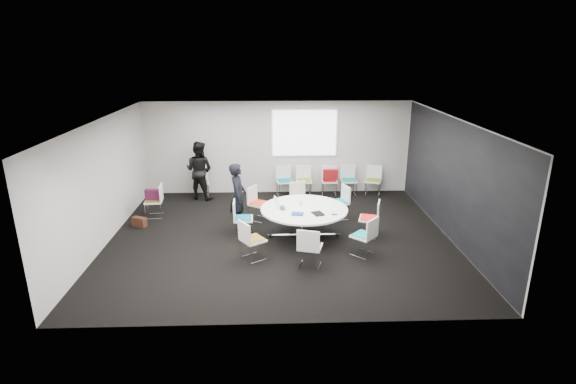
{
  "coord_description": "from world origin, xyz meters",
  "views": [
    {
      "loc": [
        -0.16,
        -9.83,
        4.34
      ],
      "look_at": [
        0.2,
        0.4,
        1.0
      ],
      "focal_mm": 28.0,
      "sensor_mm": 36.0,
      "label": 1
    }
  ],
  "objects_px": {
    "laptop": "(284,208)",
    "brown_bag": "(139,222)",
    "chair_ring_f": "(253,247)",
    "chair_back_c": "(329,186)",
    "chair_ring_b": "(339,208)",
    "chair_spare_left": "(155,207)",
    "chair_back_d": "(349,186)",
    "maroon_bag": "(153,195)",
    "person_main": "(238,196)",
    "cup": "(301,203)",
    "chair_back_e": "(373,186)",
    "chair_person_back": "(201,188)",
    "chair_ring_g": "(310,254)",
    "chair_back_b": "(304,186)",
    "person_back": "(199,170)",
    "chair_ring_c": "(301,205)",
    "chair_back_a": "(284,186)",
    "chair_ring_e": "(243,225)",
    "chair_ring_h": "(364,243)",
    "conference_table": "(304,217)",
    "chair_ring_d": "(259,210)"
  },
  "relations": [
    {
      "from": "chair_back_b",
      "to": "chair_back_c",
      "type": "distance_m",
      "value": 0.77
    },
    {
      "from": "chair_back_c",
      "to": "cup",
      "type": "relative_size",
      "value": 9.78
    },
    {
      "from": "conference_table",
      "to": "laptop",
      "type": "height_order",
      "value": "laptop"
    },
    {
      "from": "chair_ring_b",
      "to": "chair_back_a",
      "type": "distance_m",
      "value": 2.42
    },
    {
      "from": "chair_back_a",
      "to": "chair_ring_e",
      "type": "bearing_deg",
      "value": 61.32
    },
    {
      "from": "chair_ring_b",
      "to": "brown_bag",
      "type": "bearing_deg",
      "value": 74.23
    },
    {
      "from": "chair_back_e",
      "to": "chair_spare_left",
      "type": "distance_m",
      "value": 6.39
    },
    {
      "from": "chair_ring_c",
      "to": "chair_person_back",
      "type": "distance_m",
      "value": 3.34
    },
    {
      "from": "chair_person_back",
      "to": "chair_spare_left",
      "type": "bearing_deg",
      "value": 47.14
    },
    {
      "from": "chair_back_c",
      "to": "cup",
      "type": "height_order",
      "value": "chair_back_c"
    },
    {
      "from": "chair_ring_b",
      "to": "brown_bag",
      "type": "relative_size",
      "value": 2.44
    },
    {
      "from": "chair_ring_c",
      "to": "cup",
      "type": "height_order",
      "value": "chair_ring_c"
    },
    {
      "from": "cup",
      "to": "maroon_bag",
      "type": "bearing_deg",
      "value": 162.45
    },
    {
      "from": "chair_ring_g",
      "to": "conference_table",
      "type": "bearing_deg",
      "value": 106.43
    },
    {
      "from": "chair_ring_e",
      "to": "chair_ring_h",
      "type": "relative_size",
      "value": 1.0
    },
    {
      "from": "chair_ring_f",
      "to": "chair_back_c",
      "type": "distance_m",
      "value": 4.79
    },
    {
      "from": "chair_ring_e",
      "to": "chair_back_b",
      "type": "relative_size",
      "value": 1.0
    },
    {
      "from": "laptop",
      "to": "brown_bag",
      "type": "xyz_separation_m",
      "value": [
        -3.63,
        0.8,
        -0.62
      ]
    },
    {
      "from": "chair_back_d",
      "to": "chair_spare_left",
      "type": "relative_size",
      "value": 1.0
    },
    {
      "from": "laptop",
      "to": "brown_bag",
      "type": "relative_size",
      "value": 0.82
    },
    {
      "from": "person_back",
      "to": "conference_table",
      "type": "bearing_deg",
      "value": 154.32
    },
    {
      "from": "maroon_bag",
      "to": "laptop",
      "type": "bearing_deg",
      "value": -23.18
    },
    {
      "from": "person_back",
      "to": "laptop",
      "type": "height_order",
      "value": "person_back"
    },
    {
      "from": "chair_ring_b",
      "to": "chair_back_b",
      "type": "height_order",
      "value": "same"
    },
    {
      "from": "brown_bag",
      "to": "maroon_bag",
      "type": "bearing_deg",
      "value": 71.37
    },
    {
      "from": "chair_ring_c",
      "to": "person_back",
      "type": "relative_size",
      "value": 0.51
    },
    {
      "from": "chair_back_a",
      "to": "chair_back_b",
      "type": "relative_size",
      "value": 1.0
    },
    {
      "from": "chair_back_e",
      "to": "chair_person_back",
      "type": "xyz_separation_m",
      "value": [
        -5.2,
        0.01,
        0.0
      ]
    },
    {
      "from": "person_main",
      "to": "cup",
      "type": "xyz_separation_m",
      "value": [
        1.52,
        -0.39,
        -0.05
      ]
    },
    {
      "from": "cup",
      "to": "laptop",
      "type": "bearing_deg",
      "value": -148.03
    },
    {
      "from": "chair_ring_e",
      "to": "chair_person_back",
      "type": "xyz_separation_m",
      "value": [
        -1.44,
        3.02,
        0.0
      ]
    },
    {
      "from": "laptop",
      "to": "chair_person_back",
      "type": "bearing_deg",
      "value": 31.48
    },
    {
      "from": "chair_spare_left",
      "to": "chair_ring_h",
      "type": "bearing_deg",
      "value": -121.38
    },
    {
      "from": "chair_back_c",
      "to": "chair_ring_b",
      "type": "bearing_deg",
      "value": 91.69
    },
    {
      "from": "chair_ring_f",
      "to": "cup",
      "type": "xyz_separation_m",
      "value": [
        1.1,
        1.38,
        0.5
      ]
    },
    {
      "from": "chair_back_b",
      "to": "person_back",
      "type": "relative_size",
      "value": 0.51
    },
    {
      "from": "chair_person_back",
      "to": "laptop",
      "type": "relative_size",
      "value": 2.97
    },
    {
      "from": "chair_back_c",
      "to": "chair_back_d",
      "type": "xyz_separation_m",
      "value": [
        0.59,
        0.0,
        0.0
      ]
    },
    {
      "from": "chair_ring_h",
      "to": "chair_spare_left",
      "type": "height_order",
      "value": "same"
    },
    {
      "from": "chair_ring_g",
      "to": "person_main",
      "type": "xyz_separation_m",
      "value": [
        -1.6,
        2.16,
        0.55
      ]
    },
    {
      "from": "maroon_bag",
      "to": "chair_ring_f",
      "type": "bearing_deg",
      "value": -43.71
    },
    {
      "from": "chair_ring_e",
      "to": "chair_back_e",
      "type": "relative_size",
      "value": 1.0
    },
    {
      "from": "chair_back_e",
      "to": "brown_bag",
      "type": "bearing_deg",
      "value": 38.67
    },
    {
      "from": "chair_ring_g",
      "to": "chair_back_c",
      "type": "distance_m",
      "value": 4.77
    },
    {
      "from": "chair_ring_b",
      "to": "chair_spare_left",
      "type": "height_order",
      "value": "same"
    },
    {
      "from": "chair_ring_f",
      "to": "chair_ring_d",
      "type": "bearing_deg",
      "value": 144.4
    },
    {
      "from": "maroon_bag",
      "to": "conference_table",
      "type": "bearing_deg",
      "value": -20.8
    },
    {
      "from": "chair_ring_g",
      "to": "chair_ring_d",
      "type": "bearing_deg",
      "value": 128.52
    },
    {
      "from": "person_main",
      "to": "chair_back_e",
      "type": "bearing_deg",
      "value": -55.57
    },
    {
      "from": "person_main",
      "to": "cup",
      "type": "height_order",
      "value": "person_main"
    }
  ]
}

